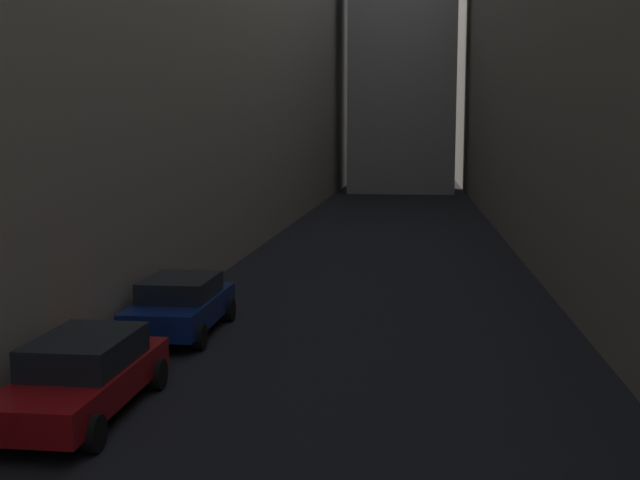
# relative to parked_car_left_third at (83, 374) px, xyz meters

# --- Properties ---
(ground_plane) EXTENTS (264.00, 264.00, 0.00)m
(ground_plane) POSITION_rel_parked_car_left_third_xyz_m (4.40, 28.31, -0.73)
(ground_plane) COLOR black
(building_block_left) EXTENTS (10.46, 108.00, 24.18)m
(building_block_left) POSITION_rel_parked_car_left_third_xyz_m (-6.33, 30.31, 11.36)
(building_block_left) COLOR gray
(building_block_left) RESTS_ON ground
(building_block_right) EXTENTS (12.54, 108.00, 19.50)m
(building_block_right) POSITION_rel_parked_car_left_third_xyz_m (16.17, 30.31, 9.02)
(building_block_right) COLOR #756B5B
(building_block_right) RESTS_ON ground
(parked_car_left_third) EXTENTS (1.89, 4.59, 1.40)m
(parked_car_left_third) POSITION_rel_parked_car_left_third_xyz_m (0.00, 0.00, 0.00)
(parked_car_left_third) COLOR maroon
(parked_car_left_third) RESTS_ON ground
(parked_car_left_far) EXTENTS (1.98, 4.29, 1.42)m
(parked_car_left_far) POSITION_rel_parked_car_left_third_xyz_m (-0.00, 5.87, 0.02)
(parked_car_left_far) COLOR navy
(parked_car_left_far) RESTS_ON ground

